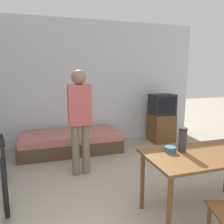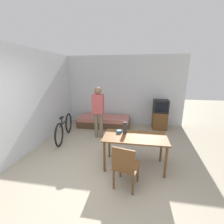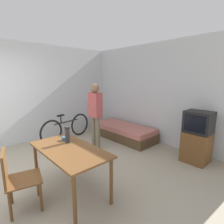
{
  "view_description": "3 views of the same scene",
  "coord_description": "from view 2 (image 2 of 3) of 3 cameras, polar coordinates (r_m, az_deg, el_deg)",
  "views": [
    {
      "loc": [
        -0.92,
        -1.05,
        1.61
      ],
      "look_at": [
        0.08,
        2.21,
        0.98
      ],
      "focal_mm": 35.0,
      "sensor_mm": 36.0,
      "label": 1
    },
    {
      "loc": [
        0.72,
        -2.2,
        2.08
      ],
      "look_at": [
        0.05,
        1.92,
        0.96
      ],
      "focal_mm": 24.0,
      "sensor_mm": 36.0,
      "label": 2
    },
    {
      "loc": [
        2.98,
        -0.38,
        1.78
      ],
      "look_at": [
        0.29,
        2.11,
        1.06
      ],
      "focal_mm": 28.0,
      "sensor_mm": 36.0,
      "label": 3
    }
  ],
  "objects": [
    {
      "name": "bicycle",
      "position": [
        5.03,
        -17.71,
        -5.81
      ],
      "size": [
        0.35,
        1.68,
        0.77
      ],
      "color": "black",
      "rests_on": "ground_plane"
    },
    {
      "name": "thermos_flask",
      "position": [
        3.36,
        4.93,
        -5.87
      ],
      "size": [
        0.09,
        0.09,
        0.27
      ],
      "color": "#2D2D33",
      "rests_on": "dining_table"
    },
    {
      "name": "mate_bowl",
      "position": [
        3.44,
        2.69,
        -7.45
      ],
      "size": [
        0.12,
        0.12,
        0.06
      ],
      "color": "#335670",
      "rests_on": "dining_table"
    },
    {
      "name": "wall_left",
      "position": [
        5.0,
        -25.0,
        5.25
      ],
      "size": [
        0.06,
        4.75,
        2.7
      ],
      "color": "silver",
      "rests_on": "ground_plane"
    },
    {
      "name": "wall_back",
      "position": [
        6.07,
        2.41,
        8.13
      ],
      "size": [
        5.09,
        0.06,
        2.7
      ],
      "color": "silver",
      "rests_on": "ground_plane"
    },
    {
      "name": "daybed",
      "position": [
        5.9,
        -2.97,
        -3.62
      ],
      "size": [
        1.99,
        0.83,
        0.39
      ],
      "color": "#4C3823",
      "rests_on": "ground_plane"
    },
    {
      "name": "person_standing",
      "position": [
        4.7,
        -5.27,
        1.11
      ],
      "size": [
        0.34,
        0.22,
        1.64
      ],
      "color": "#6B604C",
      "rests_on": "ground_plane"
    },
    {
      "name": "tv",
      "position": [
        5.82,
        17.8,
        -1.1
      ],
      "size": [
        0.53,
        0.51,
        1.1
      ],
      "color": "brown",
      "rests_on": "ground_plane"
    },
    {
      "name": "wooden_chair",
      "position": [
        2.81,
        4.92,
        -19.55
      ],
      "size": [
        0.53,
        0.53,
        0.87
      ],
      "color": "brown",
      "rests_on": "ground_plane"
    },
    {
      "name": "ground_plane",
      "position": [
        3.11,
        -7.39,
        -26.99
      ],
      "size": [
        20.0,
        20.0,
        0.0
      ],
      "primitive_type": "plane",
      "color": "#9E937F"
    },
    {
      "name": "dining_table",
      "position": [
        3.34,
        8.72,
        -10.51
      ],
      "size": [
        1.36,
        0.71,
        0.73
      ],
      "color": "brown",
      "rests_on": "ground_plane"
    }
  ]
}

